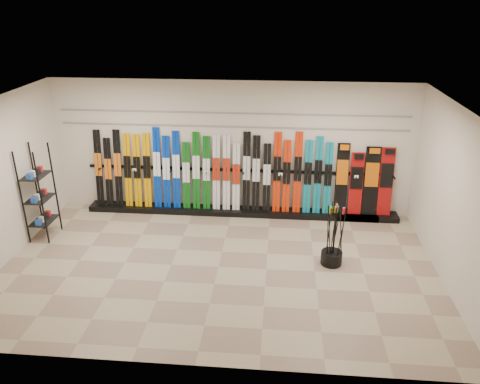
{
  "coord_description": "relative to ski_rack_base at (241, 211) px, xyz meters",
  "views": [
    {
      "loc": [
        1.04,
        -7.36,
        4.72
      ],
      "look_at": [
        0.32,
        1.0,
        1.1
      ],
      "focal_mm": 35.0,
      "sensor_mm": 36.0,
      "label": 1
    }
  ],
  "objects": [
    {
      "name": "back_wall",
      "position": [
        -0.22,
        0.22,
        1.44
      ],
      "size": [
        8.0,
        0.0,
        8.0
      ],
      "primitive_type": "plane",
      "rotation": [
        1.57,
        0.0,
        0.0
      ],
      "color": "beige",
      "rests_on": "floor"
    },
    {
      "name": "accessory_rack",
      "position": [
        -3.97,
        -1.39,
        0.91
      ],
      "size": [
        0.4,
        0.6,
        1.95
      ],
      "primitive_type": "cube",
      "color": "black",
      "rests_on": "floor"
    },
    {
      "name": "slatwall_rail_0",
      "position": [
        -0.22,
        0.2,
        1.94
      ],
      "size": [
        7.6,
        0.02,
        0.03
      ],
      "primitive_type": "cube",
      "color": "gray",
      "rests_on": "back_wall"
    },
    {
      "name": "floor",
      "position": [
        -0.22,
        -2.28,
        -0.06
      ],
      "size": [
        8.0,
        8.0,
        0.0
      ],
      "primitive_type": "plane",
      "color": "gray",
      "rests_on": "ground"
    },
    {
      "name": "pole_bin",
      "position": [
        1.87,
        -1.98,
        0.07
      ],
      "size": [
        0.4,
        0.4,
        0.25
      ],
      "primitive_type": "cylinder",
      "color": "black",
      "rests_on": "floor"
    },
    {
      "name": "ski_poles",
      "position": [
        1.88,
        -2.0,
        0.55
      ],
      "size": [
        0.35,
        0.32,
        1.18
      ],
      "color": "black",
      "rests_on": "pole_bin"
    },
    {
      "name": "snowboards",
      "position": [
        2.72,
        0.08,
        0.81
      ],
      "size": [
        1.24,
        0.24,
        1.58
      ],
      "color": "black",
      "rests_on": "ski_rack_base"
    },
    {
      "name": "ski_rack_base",
      "position": [
        0.0,
        0.0,
        0.0
      ],
      "size": [
        8.0,
        0.4,
        0.12
      ],
      "primitive_type": "cube",
      "color": "black",
      "rests_on": "floor"
    },
    {
      "name": "slatwall_rail_1",
      "position": [
        -0.22,
        0.2,
        2.24
      ],
      "size": [
        7.6,
        0.02,
        0.03
      ],
      "primitive_type": "cube",
      "color": "gray",
      "rests_on": "back_wall"
    },
    {
      "name": "right_wall",
      "position": [
        3.78,
        -2.28,
        1.44
      ],
      "size": [
        0.0,
        5.0,
        5.0
      ],
      "primitive_type": "plane",
      "rotation": [
        1.57,
        0.0,
        -1.57
      ],
      "color": "beige",
      "rests_on": "floor"
    },
    {
      "name": "skis",
      "position": [
        -0.68,
        0.07,
        0.9
      ],
      "size": [
        5.37,
        0.27,
        1.83
      ],
      "color": "black",
      "rests_on": "ski_rack_base"
    },
    {
      "name": "ceiling",
      "position": [
        -0.22,
        -2.28,
        2.94
      ],
      "size": [
        8.0,
        8.0,
        0.0
      ],
      "primitive_type": "plane",
      "rotation": [
        3.14,
        0.0,
        0.0
      ],
      "color": "silver",
      "rests_on": "back_wall"
    }
  ]
}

